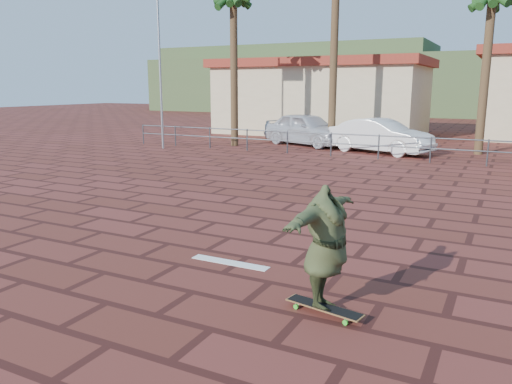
% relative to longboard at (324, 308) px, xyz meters
% --- Properties ---
extents(ground, '(120.00, 120.00, 0.00)m').
position_rel_longboard_xyz_m(ground, '(-2.75, 2.31, -0.09)').
color(ground, maroon).
rests_on(ground, ground).
extents(paint_stripe, '(1.40, 0.22, 0.01)m').
position_rel_longboard_xyz_m(paint_stripe, '(-2.05, 1.11, -0.08)').
color(paint_stripe, white).
rests_on(paint_stripe, ground).
extents(guardrail, '(24.06, 0.06, 1.00)m').
position_rel_longboard_xyz_m(guardrail, '(-2.75, 14.31, 0.59)').
color(guardrail, '#47494F').
rests_on(guardrail, ground).
extents(flagpole, '(1.30, 0.10, 8.00)m').
position_rel_longboard_xyz_m(flagpole, '(-12.62, 13.31, 4.55)').
color(flagpole, gray).
rests_on(flagpole, ground).
extents(palm_far_left, '(2.40, 2.40, 8.25)m').
position_rel_longboard_xyz_m(palm_far_left, '(-10.25, 15.81, 6.75)').
color(palm_far_left, brown).
rests_on(palm_far_left, ground).
extents(building_west, '(12.60, 7.60, 4.50)m').
position_rel_longboard_xyz_m(building_west, '(-8.75, 24.31, 2.20)').
color(building_west, beige).
rests_on(building_west, ground).
extents(hill_front, '(70.00, 18.00, 6.00)m').
position_rel_longboard_xyz_m(hill_front, '(-2.75, 52.31, 2.91)').
color(hill_front, '#384C28').
rests_on(hill_front, ground).
extents(hill_back, '(35.00, 14.00, 8.00)m').
position_rel_longboard_xyz_m(hill_back, '(-24.75, 58.31, 3.91)').
color(hill_back, '#384C28').
rests_on(hill_back, ground).
extents(longboard, '(1.08, 0.43, 0.10)m').
position_rel_longboard_xyz_m(longboard, '(0.00, 0.00, 0.00)').
color(longboard, olive).
rests_on(longboard, ground).
extents(skateboarder, '(0.64, 2.00, 1.60)m').
position_rel_longboard_xyz_m(skateboarder, '(-0.00, 0.00, 0.82)').
color(skateboarder, '#363E21').
rests_on(skateboarder, longboard).
extents(car_silver, '(5.11, 3.51, 1.61)m').
position_rel_longboard_xyz_m(car_silver, '(-7.14, 17.63, 0.72)').
color(car_silver, silver).
rests_on(car_silver, ground).
extents(car_white, '(4.82, 2.93, 1.50)m').
position_rel_longboard_xyz_m(car_white, '(-3.15, 16.29, 0.67)').
color(car_white, white).
rests_on(car_white, ground).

